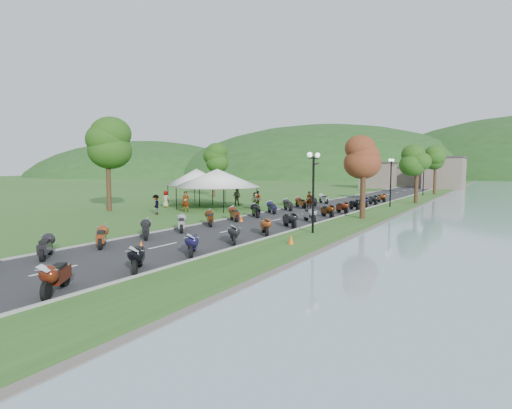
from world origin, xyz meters
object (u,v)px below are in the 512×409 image
Objects in this scene: pedestrian_a at (186,212)px; pedestrian_c at (156,214)px; pedestrian_b at (237,205)px; vendor_tent_main at (217,189)px.

pedestrian_c is (-1.09, -2.66, 0.00)m from pedestrian_a.
pedestrian_a reaches higher than pedestrian_c.
pedestrian_c is (-1.05, -11.02, 0.00)m from pedestrian_b.
pedestrian_a is 1.00× the size of pedestrian_b.
vendor_tent_main is at bearing 91.50° from pedestrian_b.
pedestrian_a is (-0.41, -4.29, -2.00)m from vendor_tent_main.
vendor_tent_main is 2.93× the size of pedestrian_b.
vendor_tent_main is at bearing 56.10° from pedestrian_a.
vendor_tent_main reaches higher than pedestrian_a.
pedestrian_b is at bearing 61.75° from pedestrian_a.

